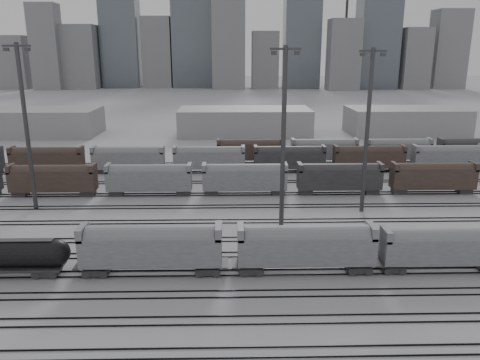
{
  "coord_description": "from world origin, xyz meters",
  "views": [
    {
      "loc": [
        5.34,
        -48.52,
        24.9
      ],
      "look_at": [
        7.05,
        27.2,
        4.0
      ],
      "focal_mm": 35.0,
      "sensor_mm": 36.0,
      "label": 1
    }
  ],
  "objects_px": {
    "hopper_car_a": "(151,245)",
    "hopper_car_c": "(444,246)",
    "light_mast_c": "(283,136)",
    "hopper_car_b": "(306,245)"
  },
  "relations": [
    {
      "from": "hopper_car_a",
      "to": "hopper_car_c",
      "type": "xyz_separation_m",
      "value": [
        33.7,
        0.0,
        -0.38
      ]
    },
    {
      "from": "hopper_car_a",
      "to": "light_mast_c",
      "type": "height_order",
      "value": "light_mast_c"
    },
    {
      "from": "hopper_car_b",
      "to": "light_mast_c",
      "type": "distance_m",
      "value": 17.53
    },
    {
      "from": "hopper_car_b",
      "to": "hopper_car_c",
      "type": "relative_size",
      "value": 1.1
    },
    {
      "from": "hopper_car_b",
      "to": "hopper_car_c",
      "type": "height_order",
      "value": "hopper_car_b"
    },
    {
      "from": "hopper_car_a",
      "to": "light_mast_c",
      "type": "distance_m",
      "value": 23.97
    },
    {
      "from": "light_mast_c",
      "to": "hopper_car_b",
      "type": "bearing_deg",
      "value": -85.02
    },
    {
      "from": "hopper_car_a",
      "to": "hopper_car_b",
      "type": "xyz_separation_m",
      "value": [
        17.69,
        -0.0,
        -0.07
      ]
    },
    {
      "from": "hopper_car_c",
      "to": "light_mast_c",
      "type": "relative_size",
      "value": 0.56
    },
    {
      "from": "hopper_car_b",
      "to": "hopper_car_c",
      "type": "xyz_separation_m",
      "value": [
        16.01,
        0.0,
        -0.31
      ]
    }
  ]
}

